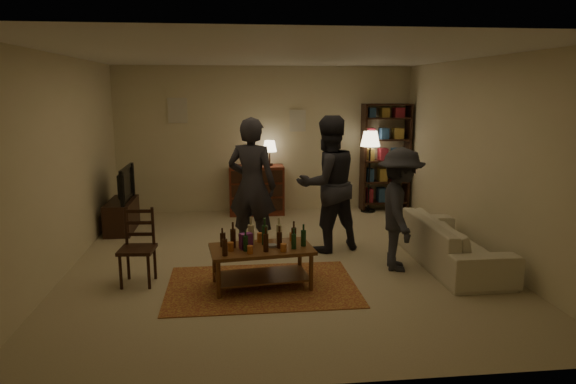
{
  "coord_description": "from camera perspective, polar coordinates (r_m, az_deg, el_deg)",
  "views": [
    {
      "loc": [
        -0.66,
        -6.59,
        2.27
      ],
      "look_at": [
        0.09,
        0.1,
        0.92
      ],
      "focal_mm": 32.0,
      "sensor_mm": 36.0,
      "label": 1
    }
  ],
  "objects": [
    {
      "name": "person_left",
      "position": [
        7.18,
        -4.03,
        0.7
      ],
      "size": [
        0.82,
        0.68,
        1.91
      ],
      "primitive_type": "imported",
      "rotation": [
        0.0,
        0.0,
        2.76
      ],
      "color": "#26262D",
      "rests_on": "ground"
    },
    {
      "name": "tv_stand",
      "position": [
        8.78,
        -18.0,
        -1.66
      ],
      "size": [
        0.4,
        1.0,
        1.06
      ],
      "color": "black",
      "rests_on": "ground"
    },
    {
      "name": "room_shell",
      "position": [
        9.58,
        -6.42,
        8.5
      ],
      "size": [
        6.0,
        6.0,
        6.0
      ],
      "color": "beige",
      "rests_on": "ground"
    },
    {
      "name": "coffee_table",
      "position": [
        5.99,
        -2.97,
        -6.68
      ],
      "size": [
        1.24,
        0.77,
        0.82
      ],
      "rotation": [
        0.0,
        0.0,
        0.12
      ],
      "color": "brown",
      "rests_on": "ground"
    },
    {
      "name": "dresser",
      "position": [
        9.48,
        -3.48,
        0.38
      ],
      "size": [
        1.0,
        0.5,
        1.36
      ],
      "color": "maroon",
      "rests_on": "ground"
    },
    {
      "name": "person_right",
      "position": [
        7.26,
        4.41,
        0.89
      ],
      "size": [
        1.12,
        1.0,
        1.92
      ],
      "primitive_type": "imported",
      "rotation": [
        0.0,
        0.0,
        3.48
      ],
      "color": "#25252D",
      "rests_on": "ground"
    },
    {
      "name": "dining_chair",
      "position": [
        6.35,
        -16.32,
        -5.55
      ],
      "size": [
        0.43,
        0.43,
        0.92
      ],
      "rotation": [
        0.0,
        0.0,
        -0.08
      ],
      "color": "black",
      "rests_on": "ground"
    },
    {
      "name": "floor_lamp",
      "position": [
        9.64,
        9.12,
        5.27
      ],
      "size": [
        0.36,
        0.36,
        1.52
      ],
      "color": "black",
      "rests_on": "ground"
    },
    {
      "name": "rug",
      "position": [
        6.13,
        -2.92,
        -10.39
      ],
      "size": [
        2.2,
        1.5,
        0.01
      ],
      "primitive_type": "cube",
      "color": "maroon",
      "rests_on": "ground"
    },
    {
      "name": "floor",
      "position": [
        7.0,
        -0.67,
        -7.62
      ],
      "size": [
        6.0,
        6.0,
        0.0
      ],
      "primitive_type": "plane",
      "color": "#C6B793",
      "rests_on": "ground"
    },
    {
      "name": "sofa",
      "position": [
        7.09,
        17.72,
        -5.34
      ],
      "size": [
        0.81,
        2.08,
        0.61
      ],
      "primitive_type": "imported",
      "rotation": [
        0.0,
        0.0,
        1.57
      ],
      "color": "beige",
      "rests_on": "ground"
    },
    {
      "name": "person_by_sofa",
      "position": [
        6.64,
        12.31,
        -1.91
      ],
      "size": [
        0.77,
        1.11,
        1.57
      ],
      "primitive_type": "imported",
      "rotation": [
        0.0,
        0.0,
        1.37
      ],
      "color": "#282931",
      "rests_on": "ground"
    },
    {
      "name": "bookshelf",
      "position": [
        9.89,
        10.75,
        3.92
      ],
      "size": [
        0.9,
        0.34,
        2.02
      ],
      "color": "black",
      "rests_on": "ground"
    }
  ]
}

